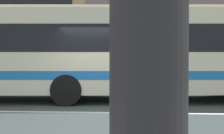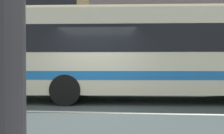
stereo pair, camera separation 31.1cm
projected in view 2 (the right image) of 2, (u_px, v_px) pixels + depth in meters
The scene contains 4 objects.
ground_plane at pixel (92, 113), 6.64m from camera, with size 160.00×160.00×0.00m, color #394344.
lane_centre_line at pixel (92, 112), 6.64m from camera, with size 60.00×0.16×0.01m, color silver.
hedge_row_far at pixel (142, 81), 12.15m from camera, with size 12.20×1.10×0.95m, color #265420.
transit_bus at pixel (93, 51), 8.82m from camera, with size 12.47×3.17×3.26m.
Camera 2 is at (1.14, -6.54, 1.38)m, focal length 38.56 mm.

